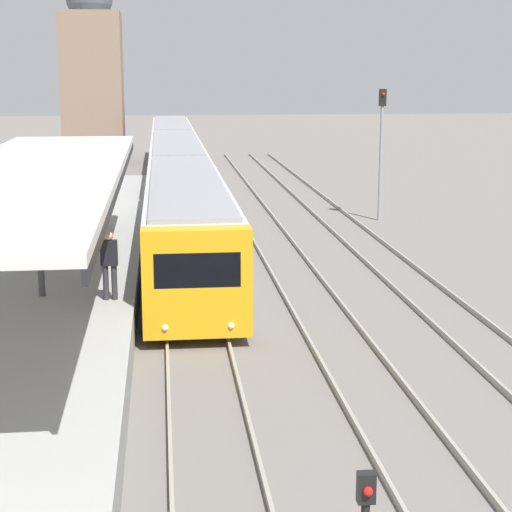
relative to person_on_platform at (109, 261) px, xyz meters
name	(u,v)px	position (x,y,z in m)	size (l,w,h in m)	color
platform_canopy	(38,173)	(-1.64, 0.55, 2.05)	(4.00, 19.84, 3.12)	beige
person_on_platform	(109,261)	(0.00, 0.00, 0.00)	(0.40, 0.22, 1.66)	#2D2D33
train_near	(177,167)	(2.04, 22.62, -0.26)	(2.55, 47.62, 2.93)	gold
signal_mast_far	(381,140)	(10.56, 15.44, 1.57)	(0.28, 0.29, 5.57)	gray
distant_domed_building	(92,75)	(-3.26, 40.30, 4.12)	(4.06, 4.06, 12.62)	#89705B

